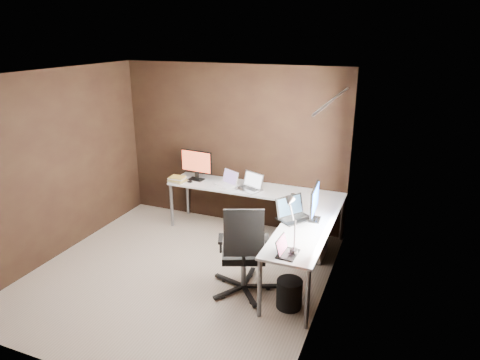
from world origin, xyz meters
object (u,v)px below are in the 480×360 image
(drawer_pedestal, at_px, (310,235))
(wastebasket, at_px, (289,294))
(monitor_left, at_px, (196,163))
(laptop_silver, at_px, (250,186))
(monitor_right, at_px, (314,201))
(book_stack, at_px, (177,179))
(laptop_white, at_px, (228,182))
(desk_lamp, at_px, (291,218))
(laptop_black_small, at_px, (285,251))
(office_chair, at_px, (244,267))
(laptop_black_big, at_px, (293,214))

(drawer_pedestal, relative_size, wastebasket, 1.80)
(monitor_left, relative_size, laptop_silver, 1.23)
(monitor_right, xyz_separation_m, book_stack, (-2.28, 0.61, -0.21))
(monitor_left, xyz_separation_m, laptop_white, (0.55, -0.05, -0.22))
(desk_lamp, bearing_deg, laptop_silver, 131.81)
(drawer_pedestal, xyz_separation_m, monitor_right, (0.12, -0.44, 0.68))
(monitor_left, height_order, laptop_white, monitor_left)
(laptop_black_small, height_order, office_chair, office_chair)
(drawer_pedestal, relative_size, laptop_silver, 1.36)
(office_chair, bearing_deg, book_stack, 118.26)
(laptop_white, bearing_deg, drawer_pedestal, 14.34)
(monitor_right, bearing_deg, monitor_left, 64.04)
(laptop_white, relative_size, laptop_black_big, 0.79)
(book_stack, bearing_deg, monitor_right, -15.09)
(monitor_right, bearing_deg, laptop_black_small, 171.04)
(laptop_white, xyz_separation_m, laptop_silver, (0.38, -0.04, 0.01))
(monitor_right, relative_size, wastebasket, 1.60)
(laptop_silver, distance_m, book_stack, 1.17)
(drawer_pedestal, xyz_separation_m, monitor_left, (-1.93, 0.38, 0.69))
(monitor_right, height_order, office_chair, monitor_right)
(laptop_silver, bearing_deg, laptop_black_small, -34.97)
(laptop_black_big, bearing_deg, drawer_pedestal, 19.95)
(desk_lamp, bearing_deg, laptop_black_big, 111.46)
(laptop_silver, bearing_deg, desk_lamp, -33.06)
(laptop_black_big, distance_m, book_stack, 2.13)
(book_stack, xyz_separation_m, desk_lamp, (2.21, -1.48, 0.35))
(monitor_right, distance_m, laptop_white, 1.69)
(monitor_left, relative_size, laptop_white, 1.38)
(monitor_left, xyz_separation_m, desk_lamp, (1.98, -1.69, 0.12))
(desk_lamp, bearing_deg, office_chair, 176.39)
(drawer_pedestal, distance_m, office_chair, 1.30)
(monitor_right, distance_m, laptop_black_small, 0.99)
(monitor_left, relative_size, laptop_black_small, 1.92)
(drawer_pedestal, height_order, monitor_left, monitor_left)
(monitor_right, relative_size, laptop_white, 1.36)
(laptop_silver, xyz_separation_m, office_chair, (0.47, -1.47, -0.45))
(desk_lamp, distance_m, office_chair, 0.98)
(monitor_left, distance_m, laptop_black_small, 2.66)
(laptop_white, distance_m, office_chair, 1.79)
(drawer_pedestal, relative_size, laptop_black_small, 2.13)
(office_chair, bearing_deg, laptop_silver, 85.68)
(drawer_pedestal, height_order, book_stack, book_stack)
(laptop_black_small, xyz_separation_m, wastebasket, (0.03, 0.13, -0.61))
(office_chair, distance_m, wastebasket, 0.61)
(monitor_left, xyz_separation_m, laptop_black_big, (1.79, -0.86, -0.21))
(wastebasket, bearing_deg, book_stack, 147.02)
(drawer_pedestal, bearing_deg, laptop_white, 166.71)
(laptop_black_small, bearing_deg, laptop_white, 41.65)
(drawer_pedestal, height_order, laptop_silver, laptop_silver)
(laptop_white, distance_m, laptop_black_big, 1.48)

